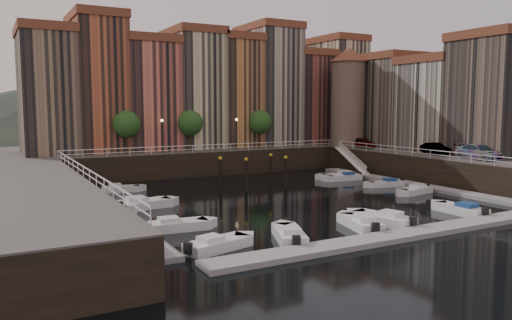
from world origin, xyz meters
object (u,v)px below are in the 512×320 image
boat_left_0 (217,244)px  boat_left_1 (175,225)px  car_c (479,153)px  boat_left_2 (142,204)px  car_a (363,143)px  mooring_pilings (256,173)px  car_b (435,150)px  gangway (351,158)px  corner_tower (348,95)px

boat_left_0 → boat_left_1: 5.85m
car_c → boat_left_1: bearing=-170.3°
boat_left_1 → boat_left_0: bearing=-78.8°
boat_left_2 → car_a: 35.28m
mooring_pilings → car_a: size_ratio=1.69×
car_a → mooring_pilings: bearing=-160.6°
mooring_pilings → boat_left_2: size_ratio=1.36×
boat_left_1 → car_c: car_c is taller
boat_left_0 → car_b: 36.94m
gangway → mooring_pilings: (-16.75, -4.82, -0.27)m
mooring_pilings → car_a: car_a is taller
gangway → car_a: car_a is taller
corner_tower → car_a: bearing=-85.6°
corner_tower → mooring_pilings: corner_tower is taller
gangway → car_a: 3.88m
boat_left_0 → boat_left_2: (-0.53, 14.52, 0.04)m
mooring_pilings → car_b: 21.77m
boat_left_1 → car_b: (34.70, 7.99, 3.32)m
gangway → car_b: size_ratio=2.03×
corner_tower → car_b: corner_tower is taller
mooring_pilings → car_a: (19.89, 6.27, 2.04)m
boat_left_0 → mooring_pilings: bearing=40.9°
boat_left_0 → boat_left_2: size_ratio=0.93×
car_b → car_c: 6.16m
gangway → mooring_pilings: size_ratio=1.22×
car_a → boat_left_1: bearing=-148.0°
car_c → boat_left_0: bearing=-160.6°
boat_left_1 → boat_left_2: size_ratio=0.94×
corner_tower → mooring_pilings: bearing=-154.6°
car_c → gangway: bearing=110.5°
gangway → car_c: car_c is taller
gangway → boat_left_1: 35.32m
corner_tower → mooring_pilings: 23.37m
mooring_pilings → car_c: bearing=-28.5°
boat_left_1 → car_b: size_ratio=1.15×
car_b → corner_tower: bearing=106.1°
boat_left_0 → gangway: bearing=24.0°
corner_tower → boat_left_0: corner_tower is taller
boat_left_1 → boat_left_2: boat_left_2 is taller
car_b → boat_left_0: bearing=-147.4°
boat_left_1 → car_a: 38.87m
boat_left_1 → mooring_pilings: bearing=49.3°
boat_left_1 → car_b: car_b is taller
corner_tower → boat_left_1: (-33.29, -22.43, -9.84)m
boat_left_2 → car_a: size_ratio=1.25×
car_b → boat_left_2: bearing=-170.7°
mooring_pilings → boat_left_1: bearing=-136.1°
car_a → car_c: car_c is taller
boat_left_0 → car_b: (34.10, 13.81, 3.32)m
car_a → car_b: bearing=-82.2°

